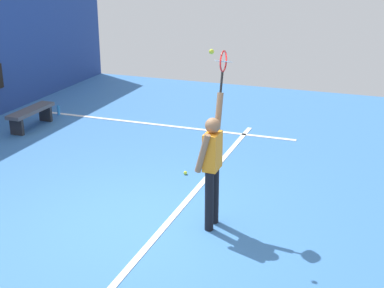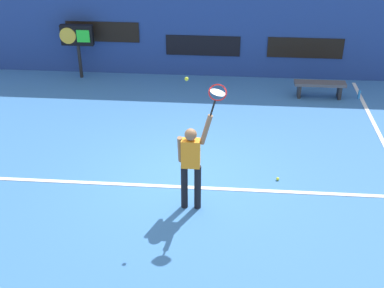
{
  "view_description": "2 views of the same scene",
  "coord_description": "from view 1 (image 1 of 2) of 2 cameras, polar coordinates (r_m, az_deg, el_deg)",
  "views": [
    {
      "loc": [
        -6.84,
        -3.25,
        3.94
      ],
      "look_at": [
        0.27,
        -0.65,
        1.24
      ],
      "focal_mm": 51.82,
      "sensor_mm": 36.0,
      "label": 1
    },
    {
      "loc": [
        0.87,
        -8.89,
        5.88
      ],
      "look_at": [
        0.16,
        -0.26,
        0.98
      ],
      "focal_mm": 47.85,
      "sensor_mm": 36.0,
      "label": 2
    }
  ],
  "objects": [
    {
      "name": "ground_plane",
      "position": [
        8.54,
        -4.77,
        -7.92
      ],
      "size": [
        18.0,
        18.0,
        0.0
      ],
      "primitive_type": "plane",
      "color": "#3870B2"
    },
    {
      "name": "court_baseline",
      "position": [
        8.41,
        -2.65,
        -8.27
      ],
      "size": [
        10.0,
        0.1,
        0.01
      ],
      "primitive_type": "cube",
      "color": "white",
      "rests_on": "ground_plane"
    },
    {
      "name": "court_sideline",
      "position": [
        13.1,
        -4.55,
        2.11
      ],
      "size": [
        0.1,
        7.0,
        0.01
      ],
      "primitive_type": "cube",
      "color": "white",
      "rests_on": "ground_plane"
    },
    {
      "name": "tennis_player",
      "position": [
        7.96,
        2.08,
        -1.97
      ],
      "size": [
        0.63,
        0.31,
        1.98
      ],
      "color": "black",
      "rests_on": "ground_plane"
    },
    {
      "name": "tennis_racket",
      "position": [
        7.98,
        3.23,
        8.25
      ],
      "size": [
        0.38,
        0.27,
        0.63
      ],
      "color": "black"
    },
    {
      "name": "tennis_ball",
      "position": [
        7.45,
        2.02,
        9.48
      ],
      "size": [
        0.07,
        0.07,
        0.07
      ],
      "primitive_type": "sphere",
      "color": "#CCE033"
    },
    {
      "name": "court_bench",
      "position": [
        13.21,
        -16.23,
        3.03
      ],
      "size": [
        1.4,
        0.36,
        0.45
      ],
      "color": "#4C4C51",
      "rests_on": "ground_plane"
    },
    {
      "name": "water_bottle",
      "position": [
        14.13,
        -13.58,
        3.41
      ],
      "size": [
        0.07,
        0.07,
        0.24
      ],
      "primitive_type": "cylinder",
      "color": "#338CD8",
      "rests_on": "ground_plane"
    },
    {
      "name": "spare_ball",
      "position": [
        10.15,
        -0.69,
        -2.98
      ],
      "size": [
        0.07,
        0.07,
        0.07
      ],
      "primitive_type": "sphere",
      "color": "#CCE033",
      "rests_on": "ground_plane"
    }
  ]
}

